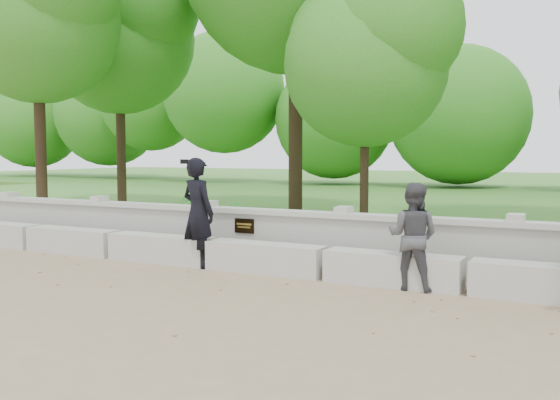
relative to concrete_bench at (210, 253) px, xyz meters
The scene contains 12 objects.
ground 1.91m from the concrete_bench, 90.00° to the right, with size 80.00×80.00×0.00m, color #987D5D.
lawn 12.10m from the concrete_bench, 90.00° to the left, with size 40.00×22.00×0.25m, color #316620.
concrete_bench is the anchor object (origin of this frame).
parapet_wall 0.74m from the concrete_bench, 89.99° to the left, with size 12.50×0.35×0.90m.
man_main 0.68m from the concrete_bench, 148.20° to the right, with size 0.72×0.66×1.75m.
visitor_left 3.34m from the concrete_bench, ahead, with size 0.71×0.57×1.43m.
tree_far_left 10.45m from the concrete_bench, 140.34° to the left, with size 4.34×4.34×7.34m.
tree_left 8.24m from the concrete_bench, 160.57° to the left, with size 3.82×3.82×6.82m.
tree_near_right 5.59m from the concrete_bench, 74.81° to the left, with size 3.39×3.39×5.33m.
shrub_a 3.69m from the concrete_bench, 130.28° to the left, with size 0.36×0.24×0.68m, color #2C7628.
shrub_b 1.51m from the concrete_bench, 106.73° to the left, with size 0.38×0.30×0.68m, color #2C7628.
shrub_d 5.35m from the concrete_bench, 130.21° to the left, with size 0.31×0.28×0.56m, color #2C7628.
Camera 1 is at (5.54, -6.33, 1.84)m, focal length 40.00 mm.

